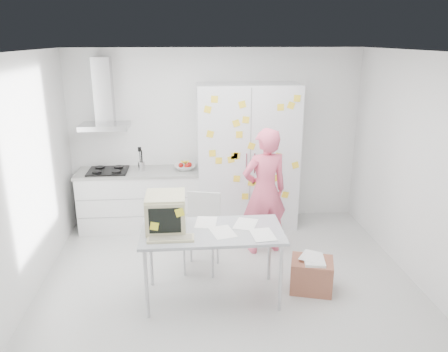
{
  "coord_description": "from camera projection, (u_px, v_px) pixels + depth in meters",
  "views": [
    {
      "loc": [
        -0.46,
        -4.68,
        2.84
      ],
      "look_at": [
        0.0,
        0.63,
        1.14
      ],
      "focal_mm": 35.0,
      "sensor_mm": 36.0,
      "label": 1
    }
  ],
  "objects": [
    {
      "name": "floor",
      "position": [
        228.0,
        281.0,
        5.35
      ],
      "size": [
        4.5,
        4.0,
        0.02
      ],
      "primitive_type": "cube",
      "color": "silver",
      "rests_on": "ground"
    },
    {
      "name": "walls",
      "position": [
        223.0,
        159.0,
        5.62
      ],
      "size": [
        4.52,
        4.01,
        2.7
      ],
      "color": "white",
      "rests_on": "ground"
    },
    {
      "name": "ceiling",
      "position": [
        229.0,
        52.0,
        4.52
      ],
      "size": [
        4.5,
        4.0,
        0.02
      ],
      "primitive_type": "cube",
      "color": "white",
      "rests_on": "walls"
    },
    {
      "name": "counter_run",
      "position": [
        140.0,
        199.0,
        6.71
      ],
      "size": [
        1.84,
        0.63,
        1.28
      ],
      "color": "white",
      "rests_on": "ground"
    },
    {
      "name": "range_hood",
      "position": [
        104.0,
        101.0,
        6.35
      ],
      "size": [
        0.7,
        0.48,
        1.01
      ],
      "color": "silver",
      "rests_on": "walls"
    },
    {
      "name": "tall_cabinet",
      "position": [
        247.0,
        157.0,
        6.64
      ],
      "size": [
        1.5,
        0.68,
        2.2
      ],
      "color": "silver",
      "rests_on": "ground"
    },
    {
      "name": "person",
      "position": [
        265.0,
        192.0,
        5.84
      ],
      "size": [
        0.71,
        0.55,
        1.74
      ],
      "primitive_type": "imported",
      "rotation": [
        0.0,
        0.0,
        3.38
      ],
      "color": "#F15E7D",
      "rests_on": "ground"
    },
    {
      "name": "desk",
      "position": [
        183.0,
        221.0,
        4.74
      ],
      "size": [
        1.55,
        0.79,
        1.23
      ],
      "rotation": [
        0.0,
        0.0,
        -0.0
      ],
      "color": "#AAAEB5",
      "rests_on": "ground"
    },
    {
      "name": "chair",
      "position": [
        202.0,
        227.0,
        5.51
      ],
      "size": [
        0.54,
        0.54,
        0.98
      ],
      "rotation": [
        0.0,
        0.0,
        -0.25
      ],
      "color": "silver",
      "rests_on": "ground"
    },
    {
      "name": "cardboard_box",
      "position": [
        311.0,
        274.0,
        5.1
      ],
      "size": [
        0.56,
        0.5,
        0.42
      ],
      "rotation": [
        0.0,
        0.0,
        -0.28
      ],
      "color": "#9E5D44",
      "rests_on": "ground"
    }
  ]
}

